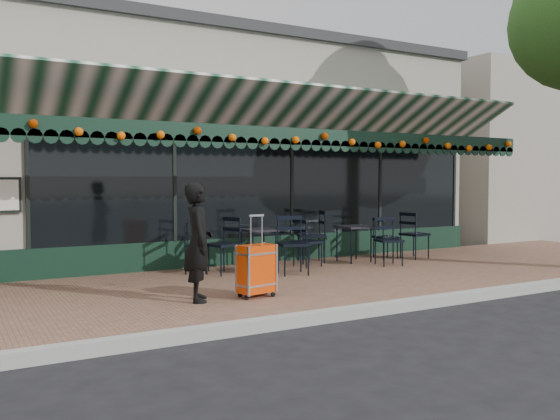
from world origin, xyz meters
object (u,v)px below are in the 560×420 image
chair_a_left (311,236)px  chair_b_right (308,242)px  cafe_table_b (258,233)px  chair_b_left (222,245)px  chair_b_front (293,245)px  suitcase (256,270)px  chair_solo (197,248)px  cafe_table_a (354,229)px  woman (198,242)px  chair_a_front (389,241)px  chair_a_right (386,238)px  chair_a_extra (415,235)px

chair_a_left → chair_b_right: size_ratio=1.14×
cafe_table_b → chair_b_left: bearing=-155.5°
cafe_table_b → chair_b_front: bearing=-83.7°
suitcase → chair_b_front: suitcase is taller
chair_solo → suitcase: bearing=-154.2°
cafe_table_a → chair_b_left: 2.82m
woman → chair_b_front: 2.55m
chair_a_front → chair_b_right: chair_a_front is taller
woman → chair_a_left: woman is taller
woman → chair_a_left: bearing=-36.4°
suitcase → chair_a_right: size_ratio=1.34×
chair_solo → cafe_table_b: bearing=-57.2°
woman → cafe_table_b: 3.10m
cafe_table_a → chair_a_left: chair_a_left is taller
chair_a_extra → chair_b_left: (-4.17, 0.11, 0.01)m
woman → cafe_table_b: (2.08, 2.29, -0.15)m
chair_a_right → chair_a_left: bearing=86.4°
chair_a_right → chair_solo: chair_solo is taller
chair_a_extra → cafe_table_b: bearing=74.5°
chair_a_right → chair_b_left: bearing=97.1°
cafe_table_a → chair_a_right: chair_a_right is taller
chair_a_front → chair_a_extra: size_ratio=0.95×
cafe_table_a → cafe_table_b: same height
chair_a_extra → cafe_table_a: bearing=74.6°
woman → chair_a_left: (3.22, 2.30, -0.27)m
cafe_table_a → chair_a_extra: 1.38m
woman → suitcase: size_ratio=1.40×
cafe_table_a → chair_a_left: size_ratio=0.69×
woman → chair_a_extra: bearing=-53.5°
chair_a_front → chair_solo: 3.53m
cafe_table_a → chair_a_extra: (1.36, -0.21, -0.15)m
cafe_table_b → chair_a_extra: bearing=-8.9°
chair_a_right → chair_solo: bearing=92.7°
cafe_table_b → chair_a_extra: size_ratio=0.73×
chair_a_front → suitcase: bearing=-144.3°
cafe_table_a → chair_b_right: chair_b_right is taller
chair_a_left → cafe_table_b: bearing=-70.9°
cafe_table_b → chair_b_left: 0.99m
suitcase → chair_a_left: size_ratio=1.10×
chair_a_left → chair_b_front: bearing=-25.7°
woman → chair_solo: (0.85, 2.18, -0.34)m
chair_a_right → chair_a_extra: 0.59m
chair_a_left → chair_b_right: bearing=-20.8°
suitcase → chair_a_extra: size_ratio=1.17×
woman → chair_b_left: size_ratio=1.60×
suitcase → chair_b_front: size_ratio=1.11×
chair_a_front → cafe_table_a: bearing=124.4°
suitcase → chair_a_front: (3.49, 1.42, 0.08)m
suitcase → cafe_table_a: (3.22, 2.13, 0.25)m
chair_a_right → suitcase: bearing=122.8°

